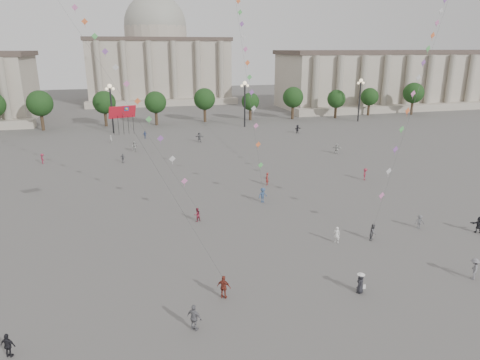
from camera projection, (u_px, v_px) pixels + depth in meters
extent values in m
plane|color=#555350|center=(300.00, 291.00, 33.42)|extent=(360.00, 360.00, 0.00)
cube|color=#A89E8D|center=(404.00, 80.00, 137.11)|extent=(80.00, 22.00, 16.00)
cube|color=#4A3D36|center=(407.00, 52.00, 134.55)|extent=(81.60, 22.44, 1.20)
cube|color=#A89E8D|center=(428.00, 107.00, 127.21)|extent=(84.00, 4.00, 2.00)
cube|color=#A89E8D|center=(158.00, 71.00, 150.31)|extent=(46.00, 30.00, 20.00)
cube|color=#4A3D36|center=(156.00, 39.00, 147.15)|extent=(46.92, 30.60, 1.20)
cube|color=#A89E8D|center=(164.00, 103.00, 137.32)|extent=(48.30, 4.00, 2.00)
cylinder|color=#A89E8D|center=(156.00, 34.00, 146.58)|extent=(21.00, 21.00, 5.00)
sphere|color=#98978A|center=(156.00, 26.00, 145.84)|extent=(21.00, 21.00, 21.00)
cylinder|color=#322619|center=(45.00, 122.00, 97.43)|extent=(0.70, 0.70, 3.52)
sphere|color=black|center=(43.00, 106.00, 96.34)|extent=(5.12, 5.12, 5.12)
cylinder|color=#322619|center=(100.00, 120.00, 100.39)|extent=(0.70, 0.70, 3.52)
sphere|color=black|center=(99.00, 104.00, 99.29)|extent=(5.12, 5.12, 5.12)
cylinder|color=#322619|center=(152.00, 118.00, 103.35)|extent=(0.70, 0.70, 3.52)
sphere|color=black|center=(151.00, 103.00, 102.25)|extent=(5.12, 5.12, 5.12)
cylinder|color=#322619|center=(201.00, 116.00, 106.30)|extent=(0.70, 0.70, 3.52)
sphere|color=black|center=(201.00, 101.00, 105.20)|extent=(5.12, 5.12, 5.12)
cylinder|color=#322619|center=(248.00, 114.00, 109.26)|extent=(0.70, 0.70, 3.52)
sphere|color=black|center=(248.00, 100.00, 108.16)|extent=(5.12, 5.12, 5.12)
cylinder|color=#322619|center=(291.00, 112.00, 112.21)|extent=(0.70, 0.70, 3.52)
sphere|color=black|center=(292.00, 98.00, 111.12)|extent=(5.12, 5.12, 5.12)
cylinder|color=#322619|center=(333.00, 111.00, 115.17)|extent=(0.70, 0.70, 3.52)
sphere|color=black|center=(334.00, 97.00, 114.07)|extent=(5.12, 5.12, 5.12)
cylinder|color=#322619|center=(373.00, 109.00, 118.13)|extent=(0.70, 0.70, 3.52)
sphere|color=black|center=(374.00, 96.00, 117.03)|extent=(5.12, 5.12, 5.12)
cylinder|color=#322619|center=(410.00, 107.00, 121.08)|extent=(0.70, 0.70, 3.52)
sphere|color=black|center=(412.00, 94.00, 119.98)|extent=(5.12, 5.12, 5.12)
cylinder|color=#262628|center=(112.00, 110.00, 92.79)|extent=(0.36, 0.36, 10.00)
sphere|color=#FFE5B2|center=(110.00, 86.00, 91.23)|extent=(0.90, 0.90, 0.90)
sphere|color=#FFE5B2|center=(106.00, 89.00, 91.24)|extent=(0.60, 0.60, 0.60)
sphere|color=#FFE5B2|center=(113.00, 89.00, 91.58)|extent=(0.60, 0.60, 0.60)
cylinder|color=#262628|center=(245.00, 106.00, 100.18)|extent=(0.36, 0.36, 10.00)
sphere|color=#FFE5B2|center=(245.00, 83.00, 98.62)|extent=(0.90, 0.90, 0.90)
sphere|color=#FFE5B2|center=(242.00, 86.00, 98.63)|extent=(0.60, 0.60, 0.60)
sphere|color=#FFE5B2|center=(248.00, 86.00, 98.97)|extent=(0.60, 0.60, 0.60)
cylinder|color=#262628|center=(359.00, 102.00, 107.57)|extent=(0.36, 0.36, 10.00)
sphere|color=#FFE5B2|center=(361.00, 81.00, 106.01)|extent=(0.90, 0.90, 0.90)
sphere|color=#FFE5B2|center=(358.00, 83.00, 106.02)|extent=(0.60, 0.60, 0.60)
sphere|color=#FFE5B2|center=(363.00, 83.00, 106.36)|extent=(0.60, 0.60, 0.60)
imported|color=#354677|center=(145.00, 135.00, 88.60)|extent=(0.98, 0.67, 1.55)
imported|color=#222328|center=(479.00, 225.00, 43.58)|extent=(1.67, 1.25, 1.76)
imported|color=beige|center=(134.00, 146.00, 77.61)|extent=(1.65, 1.50, 1.83)
imported|color=#58595D|center=(420.00, 222.00, 44.64)|extent=(1.11, 0.87, 1.52)
imported|color=#B9BAB5|center=(337.00, 148.00, 76.05)|extent=(1.74, 1.31, 1.82)
imported|color=#99293D|center=(365.00, 174.00, 60.93)|extent=(1.14, 1.28, 1.72)
imported|color=black|center=(297.00, 129.00, 94.05)|extent=(1.78, 1.04, 1.83)
imported|color=#AFB0AB|center=(111.00, 139.00, 84.49)|extent=(0.65, 0.65, 1.52)
imported|color=slate|center=(199.00, 137.00, 85.12)|extent=(1.86, 1.36, 1.95)
imported|color=silver|center=(337.00, 235.00, 41.34)|extent=(0.73, 0.66, 1.67)
imported|color=#5D5D61|center=(123.00, 158.00, 70.13)|extent=(0.94, 0.52, 1.52)
imported|color=maroon|center=(43.00, 159.00, 69.47)|extent=(1.07, 1.24, 1.66)
imported|color=slate|center=(474.00, 269.00, 34.83)|extent=(1.29, 1.36, 1.85)
imported|color=maroon|center=(267.00, 179.00, 58.67)|extent=(0.66, 0.77, 1.78)
imported|color=maroon|center=(224.00, 287.00, 32.18)|extent=(1.17, 0.97, 1.86)
imported|color=black|center=(8.00, 346.00, 26.07)|extent=(1.03, 0.75, 1.63)
imported|color=slate|center=(194.00, 318.00, 28.50)|extent=(1.13, 1.12, 1.92)
imported|color=maroon|center=(197.00, 215.00, 46.49)|extent=(0.92, 0.83, 1.54)
imported|color=#324A70|center=(263.00, 195.00, 52.13)|extent=(1.36, 1.02, 1.87)
imported|color=#5A5A5E|center=(373.00, 232.00, 41.97)|extent=(1.02, 1.00, 1.66)
imported|color=black|center=(360.00, 283.00, 32.93)|extent=(0.95, 0.90, 1.64)
cone|color=white|center=(361.00, 274.00, 32.69)|extent=(0.52, 0.52, 0.14)
cylinder|color=white|center=(361.00, 275.00, 32.71)|extent=(0.60, 0.60, 0.02)
cube|color=white|center=(364.00, 287.00, 32.94)|extent=(0.22, 0.10, 0.35)
cube|color=red|center=(122.00, 112.00, 34.74)|extent=(2.25, 1.17, 1.02)
cube|color=#188426|center=(118.00, 109.00, 34.54)|extent=(0.39, 0.29, 0.34)
cube|color=blue|center=(126.00, 109.00, 34.71)|extent=(0.39, 0.29, 0.34)
sphere|color=gold|center=(118.00, 109.00, 34.51)|extent=(0.20, 0.20, 0.20)
sphere|color=gold|center=(127.00, 109.00, 34.68)|extent=(0.20, 0.20, 0.20)
cylinder|color=#3F3F3F|center=(171.00, 192.00, 33.36)|extent=(0.02, 0.02, 15.69)
cylinder|color=#3F3F3F|center=(63.00, 8.00, 52.72)|extent=(0.02, 0.02, 61.08)
cube|color=pink|center=(184.00, 181.00, 46.47)|extent=(0.76, 0.25, 0.76)
cube|color=silver|center=(172.00, 159.00, 46.84)|extent=(0.76, 0.25, 0.76)
cube|color=#8F54A9|center=(160.00, 138.00, 47.25)|extent=(0.76, 0.25, 0.76)
cube|color=#55B95B|center=(149.00, 119.00, 47.69)|extent=(0.76, 0.25, 0.76)
cube|color=orange|center=(138.00, 101.00, 48.16)|extent=(0.76, 0.25, 0.76)
cube|color=pink|center=(126.00, 84.00, 48.64)|extent=(0.76, 0.25, 0.76)
cube|color=silver|center=(116.00, 67.00, 49.13)|extent=(0.76, 0.25, 0.76)
cube|color=#8F54A9|center=(105.00, 51.00, 49.64)|extent=(0.76, 0.25, 0.76)
cube|color=#55B95B|center=(95.00, 36.00, 50.16)|extent=(0.76, 0.25, 0.76)
cube|color=orange|center=(85.00, 21.00, 50.68)|extent=(0.76, 0.25, 0.76)
cube|color=pink|center=(75.00, 7.00, 51.21)|extent=(0.76, 0.25, 0.76)
cylinder|color=#3F3F3F|center=(237.00, 8.00, 64.64)|extent=(0.02, 0.02, 60.70)
cube|color=#55B95B|center=(261.00, 165.00, 52.61)|extent=(0.76, 0.25, 0.76)
cube|color=orange|center=(258.00, 144.00, 53.43)|extent=(0.76, 0.25, 0.76)
cube|color=pink|center=(256.00, 126.00, 54.30)|extent=(0.76, 0.25, 0.76)
cube|color=silver|center=(254.00, 108.00, 55.20)|extent=(0.76, 0.25, 0.76)
cube|color=#8F54A9|center=(252.00, 92.00, 56.12)|extent=(0.76, 0.25, 0.76)
cube|color=#55B95B|center=(250.00, 77.00, 57.06)|extent=(0.76, 0.25, 0.76)
cube|color=orange|center=(247.00, 63.00, 58.01)|extent=(0.76, 0.25, 0.76)
cube|color=pink|center=(246.00, 49.00, 58.97)|extent=(0.76, 0.25, 0.76)
cube|color=silver|center=(244.00, 36.00, 59.95)|extent=(0.76, 0.25, 0.76)
cube|color=#8F54A9|center=(242.00, 24.00, 60.93)|extent=(0.76, 0.25, 0.76)
cube|color=#55B95B|center=(240.00, 12.00, 61.92)|extent=(0.76, 0.25, 0.76)
cube|color=orange|center=(238.00, 1.00, 62.91)|extent=(0.76, 0.25, 0.76)
cylinder|color=#3F3F3F|center=(439.00, 28.00, 55.29)|extent=(0.02, 0.02, 60.88)
cube|color=pink|center=(382.00, 195.00, 42.61)|extent=(0.76, 0.25, 0.76)
cube|color=silver|center=(389.00, 171.00, 43.60)|extent=(0.76, 0.25, 0.76)
cube|color=#8F54A9|center=(395.00, 149.00, 44.63)|extent=(0.76, 0.25, 0.76)
cube|color=#55B95B|center=(402.00, 129.00, 45.70)|extent=(0.76, 0.25, 0.76)
cube|color=orange|center=(408.00, 111.00, 46.78)|extent=(0.76, 0.25, 0.76)
cube|color=pink|center=(413.00, 94.00, 47.88)|extent=(0.76, 0.25, 0.76)
cube|color=silver|center=(418.00, 78.00, 48.99)|extent=(0.76, 0.25, 0.76)
cube|color=#8F54A9|center=(423.00, 63.00, 50.11)|extent=(0.76, 0.25, 0.76)
cube|color=#55B95B|center=(428.00, 49.00, 51.24)|extent=(0.76, 0.25, 0.76)
cube|color=orange|center=(433.00, 35.00, 52.37)|extent=(0.76, 0.25, 0.76)
cube|color=pink|center=(437.00, 23.00, 53.52)|extent=(0.76, 0.25, 0.76)
cube|color=silver|center=(441.00, 11.00, 54.67)|extent=(0.76, 0.25, 0.76)
cube|color=#8F54A9|center=(445.00, 0.00, 55.82)|extent=(0.76, 0.25, 0.76)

